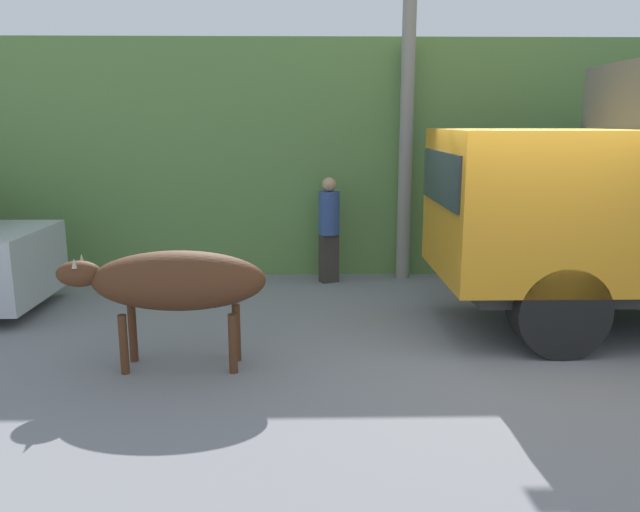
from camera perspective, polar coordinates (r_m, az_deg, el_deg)
name	(u,v)px	position (r m, az deg, el deg)	size (l,w,h in m)	color
ground_plane	(520,351)	(7.60, 17.85, -8.31)	(60.00, 60.00, 0.00)	gray
hillside_embankment	(422,152)	(13.62, 9.27, 9.41)	(32.00, 5.87, 3.91)	#608C47
building_backdrop	(294,177)	(12.05, -2.37, 7.19)	(5.06, 2.70, 3.04)	#C6B793
brown_cow	(174,282)	(6.70, -13.18, -2.31)	(2.18, 0.63, 1.27)	#512D19
pedestrian_on_hill	(329,225)	(10.08, 0.83, 2.85)	(0.44, 0.44, 1.72)	#38332D
utility_pole	(407,110)	(10.31, 7.95, 13.07)	(0.90, 0.22, 5.28)	gray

